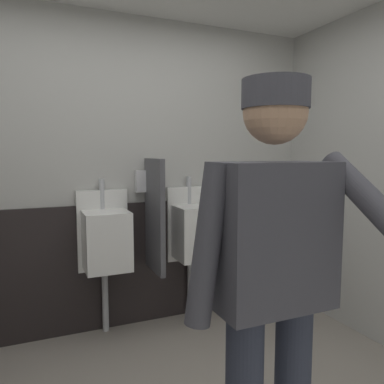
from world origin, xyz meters
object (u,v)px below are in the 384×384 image
urinal_middle (194,231)px  soap_dispenser (142,181)px  urinal_left (106,239)px  person (273,272)px

urinal_middle → soap_dispenser: soap_dispenser is taller
urinal_left → person: person is taller
urinal_left → soap_dispenser: 0.56m
person → urinal_left: bearing=98.8°
urinal_left → person: (0.28, -1.78, 0.23)m
urinal_left → soap_dispenser: soap_dispenser is taller
urinal_middle → person: person is taller
soap_dispenser → urinal_middle: bearing=-15.7°
person → soap_dispenser: person is taller
urinal_middle → soap_dispenser: bearing=164.3°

